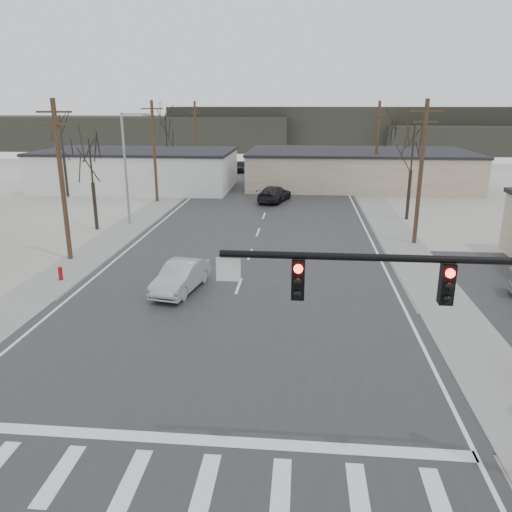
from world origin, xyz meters
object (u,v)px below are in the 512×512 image
at_px(car_far_a, 274,194).
at_px(sedan_crossing, 181,277).
at_px(car_far_b, 241,166).
at_px(traffic_signal_mast, 489,322).
at_px(fire_hydrant, 60,273).

bearing_deg(car_far_a, sedan_crossing, 97.97).
height_order(car_far_a, car_far_b, car_far_a).
height_order(traffic_signal_mast, car_far_a, traffic_signal_mast).
relative_size(traffic_signal_mast, sedan_crossing, 1.90).
bearing_deg(fire_hydrant, sedan_crossing, -7.72).
xyz_separation_m(traffic_signal_mast, fire_hydrant, (-18.09, 14.20, -4.22)).
relative_size(fire_hydrant, sedan_crossing, 0.18).
height_order(fire_hydrant, car_far_b, car_far_b).
bearing_deg(sedan_crossing, car_far_a, 92.82).
xyz_separation_m(sedan_crossing, car_far_a, (3.51, 25.83, 0.03)).
relative_size(traffic_signal_mast, fire_hydrant, 10.29).
distance_m(fire_hydrant, car_far_b, 48.06).
bearing_deg(car_far_b, car_far_a, -70.28).
xyz_separation_m(traffic_signal_mast, sedan_crossing, (-10.88, 13.23, -3.85)).
xyz_separation_m(traffic_signal_mast, car_far_a, (-7.37, 39.06, -3.83)).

